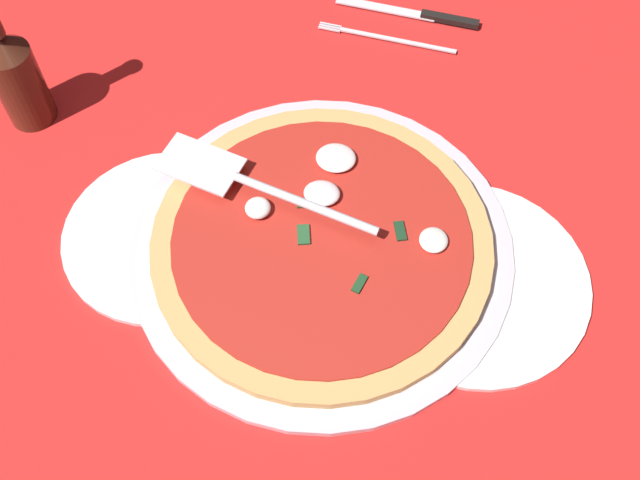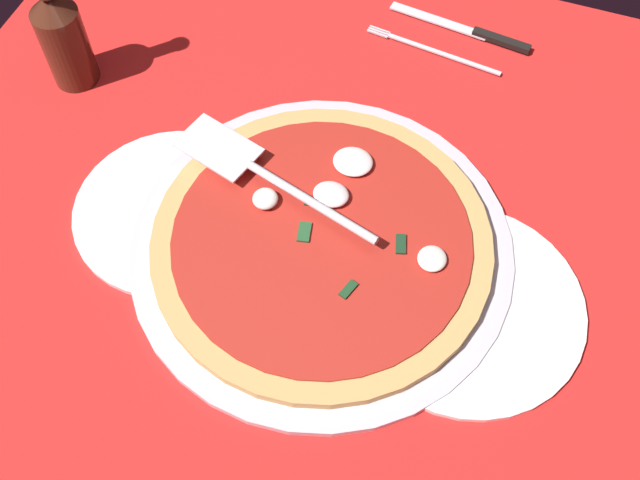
% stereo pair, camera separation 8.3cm
% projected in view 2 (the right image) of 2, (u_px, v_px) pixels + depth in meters
% --- Properties ---
extents(ground_plane, '(1.06, 1.06, 0.01)m').
position_uv_depth(ground_plane, '(311.00, 278.00, 0.84)').
color(ground_plane, red).
extents(checker_pattern, '(1.06, 1.06, 0.00)m').
position_uv_depth(checker_pattern, '(311.00, 276.00, 0.83)').
color(checker_pattern, silver).
rests_on(checker_pattern, ground_plane).
extents(pizza_pan, '(0.42, 0.42, 0.01)m').
position_uv_depth(pizza_pan, '(320.00, 248.00, 0.84)').
color(pizza_pan, silver).
rests_on(pizza_pan, ground_plane).
extents(dinner_plate_left, '(0.23, 0.23, 0.01)m').
position_uv_depth(dinner_plate_left, '(173.00, 210.00, 0.87)').
color(dinner_plate_left, white).
rests_on(dinner_plate_left, ground_plane).
extents(dinner_plate_right, '(0.25, 0.25, 0.01)m').
position_uv_depth(dinner_plate_right, '(466.00, 306.00, 0.81)').
color(dinner_plate_right, white).
rests_on(dinner_plate_right, ground_plane).
extents(pizza, '(0.38, 0.38, 0.03)m').
position_uv_depth(pizza, '(320.00, 239.00, 0.83)').
color(pizza, tan).
rests_on(pizza, pizza_pan).
extents(pizza_server, '(0.26, 0.11, 0.01)m').
position_uv_depth(pizza_server, '(265.00, 175.00, 0.85)').
color(pizza_server, silver).
rests_on(pizza_server, pizza).
extents(place_setting_far, '(0.21, 0.14, 0.01)m').
position_uv_depth(place_setting_far, '(453.00, 42.00, 1.01)').
color(place_setting_far, white).
rests_on(place_setting_far, ground_plane).
extents(beer_bottle, '(0.06, 0.06, 0.21)m').
position_uv_depth(beer_bottle, '(62.00, 34.00, 0.92)').
color(beer_bottle, '#4A2215').
rests_on(beer_bottle, ground_plane).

